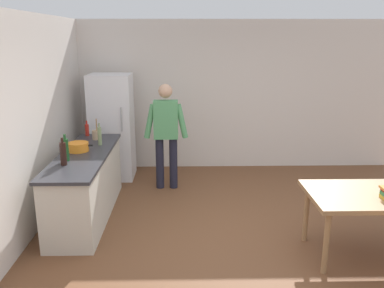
% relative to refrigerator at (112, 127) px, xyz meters
% --- Properties ---
extents(ground_plane, '(14.00, 14.00, 0.00)m').
position_rel_refrigerator_xyz_m(ground_plane, '(1.90, -2.40, -0.90)').
color(ground_plane, brown).
extents(wall_back, '(6.40, 0.12, 2.70)m').
position_rel_refrigerator_xyz_m(wall_back, '(1.90, 0.60, 0.45)').
color(wall_back, silver).
rests_on(wall_back, ground_plane).
extents(wall_left, '(0.12, 5.60, 2.70)m').
position_rel_refrigerator_xyz_m(wall_left, '(-0.70, -2.20, 0.45)').
color(wall_left, silver).
rests_on(wall_left, ground_plane).
extents(kitchen_counter, '(0.64, 2.20, 0.90)m').
position_rel_refrigerator_xyz_m(kitchen_counter, '(-0.10, -1.60, -0.45)').
color(kitchen_counter, beige).
rests_on(kitchen_counter, ground_plane).
extents(refrigerator, '(0.70, 0.67, 1.80)m').
position_rel_refrigerator_xyz_m(refrigerator, '(0.00, 0.00, 0.00)').
color(refrigerator, white).
rests_on(refrigerator, ground_plane).
extents(person, '(0.70, 0.22, 1.70)m').
position_rel_refrigerator_xyz_m(person, '(0.95, -0.55, 0.08)').
color(person, '#1E1E2D').
rests_on(person, ground_plane).
extents(dining_table, '(1.40, 0.90, 0.75)m').
position_rel_refrigerator_xyz_m(dining_table, '(3.30, -2.70, -0.23)').
color(dining_table, '#9E754C').
rests_on(dining_table, ground_plane).
extents(cooking_pot, '(0.40, 0.28, 0.12)m').
position_rel_refrigerator_xyz_m(cooking_pot, '(-0.20, -1.49, 0.06)').
color(cooking_pot, orange).
rests_on(cooking_pot, kitchen_counter).
extents(utensil_jar, '(0.11, 0.11, 0.32)m').
position_rel_refrigerator_xyz_m(utensil_jar, '(-0.09, -0.86, 0.08)').
color(utensil_jar, tan).
rests_on(utensil_jar, kitchen_counter).
extents(bottle_wine_green, '(0.08, 0.08, 0.34)m').
position_rel_refrigerator_xyz_m(bottle_wine_green, '(-0.24, -1.92, 0.15)').
color(bottle_wine_green, '#1E5123').
rests_on(bottle_wine_green, kitchen_counter).
extents(bottle_vinegar_tall, '(0.06, 0.06, 0.32)m').
position_rel_refrigerator_xyz_m(bottle_vinegar_tall, '(0.03, -1.18, 0.14)').
color(bottle_vinegar_tall, gray).
rests_on(bottle_vinegar_tall, kitchen_counter).
extents(bottle_wine_dark, '(0.08, 0.08, 0.34)m').
position_rel_refrigerator_xyz_m(bottle_wine_dark, '(-0.22, -2.09, 0.15)').
color(bottle_wine_dark, black).
rests_on(bottle_wine_dark, kitchen_counter).
extents(bottle_sauce_red, '(0.06, 0.06, 0.24)m').
position_rel_refrigerator_xyz_m(bottle_sauce_red, '(-0.28, -0.62, 0.10)').
color(bottle_sauce_red, '#B22319').
rests_on(bottle_sauce_red, kitchen_counter).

